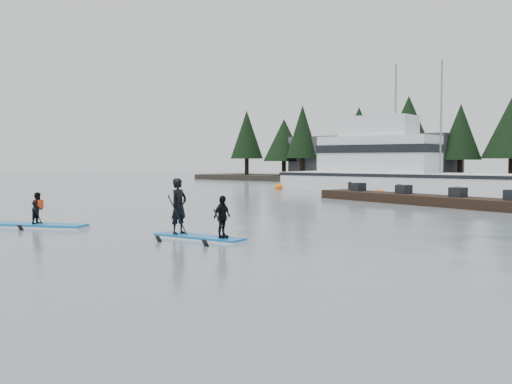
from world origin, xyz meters
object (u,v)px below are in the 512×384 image
Objects in this scene: paddleboard_duo at (196,217)px; fishing_boat_large at (399,181)px; paddleboard_solo at (39,218)px; floating_dock at (433,200)px.

fishing_boat_large is at bearing 97.42° from paddleboard_duo.
fishing_boat_large reaches higher than paddleboard_duo.
paddleboard_duo is (6.56, 1.37, 0.35)m from paddleboard_solo.
paddleboard_duo reaches higher than paddleboard_solo.
paddleboard_solo is (-0.52, -29.52, -0.50)m from fishing_boat_large.
paddleboard_duo reaches higher than floating_dock.
fishing_boat_large is 5.42× the size of paddleboard_solo.
paddleboard_duo is (-0.85, -17.22, 0.43)m from floating_dock.
fishing_boat_large is at bearing 64.42° from paddleboard_solo.
paddleboard_solo is 1.14× the size of paddleboard_duo.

